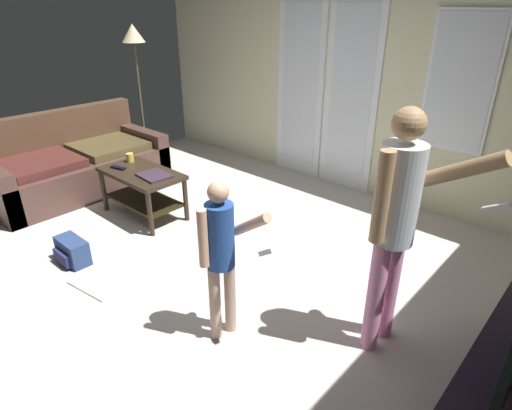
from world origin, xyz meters
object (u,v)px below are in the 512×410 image
object	(u,v)px
leather_couch	(75,166)
tv_remote_black	(118,168)
person_child	(222,249)
cup_near_edge	(130,158)
coffee_table	(142,184)
tv_stand	(505,400)
loose_keyboard	(91,287)
backpack	(72,251)
laptop_closed	(154,176)
person_adult	(397,215)
floor_lamp	(134,46)

from	to	relation	value
leather_couch	tv_remote_black	size ratio (longest dim) A/B	11.72
person_child	cup_near_edge	size ratio (longest dim) A/B	12.05
coffee_table	tv_stand	xyz separation A→B (m)	(3.55, -0.26, -0.12)
leather_couch	loose_keyboard	bearing A→B (deg)	-25.24
person_child	backpack	distance (m)	1.75
tv_stand	laptop_closed	size ratio (longest dim) A/B	5.59
backpack	laptop_closed	size ratio (longest dim) A/B	1.04
tv_stand	loose_keyboard	size ratio (longest dim) A/B	3.95
leather_couch	tv_stand	distance (m)	4.76
person_child	backpack	xyz separation A→B (m)	(-1.63, -0.27, -0.57)
backpack	loose_keyboard	xyz separation A→B (m)	(0.47, -0.10, -0.10)
person_adult	laptop_closed	world-z (taller)	person_adult
person_child	loose_keyboard	distance (m)	1.39
coffee_table	cup_near_edge	bearing A→B (deg)	163.98
coffee_table	loose_keyboard	bearing A→B (deg)	-53.96
cup_near_edge	tv_remote_black	bearing A→B (deg)	-65.62
floor_lamp	loose_keyboard	world-z (taller)	floor_lamp
coffee_table	loose_keyboard	world-z (taller)	coffee_table
coffee_table	tv_remote_black	world-z (taller)	tv_remote_black
leather_couch	tv_remote_black	distance (m)	0.99
person_adult	floor_lamp	world-z (taller)	floor_lamp
person_child	tv_remote_black	size ratio (longest dim) A/B	6.66
floor_lamp	tv_stand	bearing A→B (deg)	-14.94
leather_couch	backpack	distance (m)	1.73
floor_lamp	laptop_closed	xyz separation A→B (m)	(1.77, -1.09, -1.04)
tv_stand	person_adult	distance (m)	1.08
leather_couch	loose_keyboard	xyz separation A→B (m)	(1.98, -0.93, -0.28)
leather_couch	cup_near_edge	xyz separation A→B (m)	(0.87, 0.23, 0.25)
leather_couch	person_child	bearing A→B (deg)	-10.21
person_adult	cup_near_edge	world-z (taller)	person_adult
tv_stand	person_adult	bearing A→B (deg)	165.22
coffee_table	person_adult	size ratio (longest dim) A/B	0.58
backpack	cup_near_edge	distance (m)	1.31
coffee_table	laptop_closed	world-z (taller)	laptop_closed
cup_near_edge	tv_remote_black	world-z (taller)	cup_near_edge
tv_remote_black	person_adult	bearing A→B (deg)	-12.39
leather_couch	laptop_closed	world-z (taller)	leather_couch
coffee_table	floor_lamp	world-z (taller)	floor_lamp
person_child	cup_near_edge	xyz separation A→B (m)	(-2.27, 0.79, -0.13)
coffee_table	laptop_closed	size ratio (longest dim) A/B	2.87
floor_lamp	laptop_closed	size ratio (longest dim) A/B	5.68
coffee_table	floor_lamp	size ratio (longest dim) A/B	0.51
loose_keyboard	coffee_table	bearing A→B (deg)	126.04
tv_stand	cup_near_edge	world-z (taller)	cup_near_edge
backpack	cup_near_edge	size ratio (longest dim) A/B	3.56
laptop_closed	tv_remote_black	bearing A→B (deg)	-160.02
leather_couch	laptop_closed	xyz separation A→B (m)	(1.43, 0.14, 0.22)
tv_stand	person_child	world-z (taller)	person_child
person_child	laptop_closed	xyz separation A→B (m)	(-1.71, 0.71, -0.17)
cup_near_edge	leather_couch	bearing A→B (deg)	-165.43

